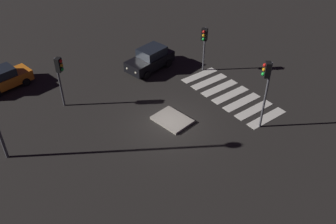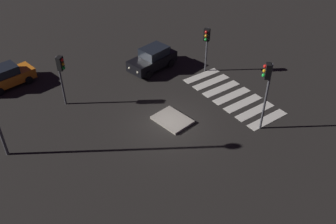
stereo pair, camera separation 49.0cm
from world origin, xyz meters
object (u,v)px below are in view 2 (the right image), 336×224
traffic_light_east (207,40)px  traffic_light_north (61,69)px  traffic_light_south (267,81)px  car_black (153,59)px  traffic_island (172,120)px  car_orange (7,76)px

traffic_light_east → traffic_light_north: size_ratio=0.98×
traffic_light_south → traffic_light_north: bearing=-7.8°
traffic_light_east → traffic_light_south: bearing=45.3°
car_black → traffic_light_east: (-2.81, -3.11, 1.91)m
traffic_island → traffic_light_south: traffic_light_south is taller
traffic_light_south → traffic_light_east: (7.54, -1.79, -0.80)m
traffic_light_east → traffic_light_north: 10.99m
car_black → traffic_light_south: traffic_light_south is taller
car_black → traffic_light_north: size_ratio=1.15×
car_orange → traffic_light_north: 5.88m
traffic_island → traffic_light_south: (-3.82, -4.10, 3.50)m
car_black → traffic_light_south: bearing=86.4°
traffic_light_north → traffic_light_east: bearing=42.1°
car_black → traffic_light_east: traffic_light_east is taller
traffic_island → traffic_light_east: bearing=-57.7°
car_black → traffic_light_north: traffic_light_north is taller
traffic_island → car_black: bearing=-23.1°
car_orange → traffic_light_east: bearing=-36.8°
traffic_island → car_orange: (10.69, 7.50, 0.72)m
car_black → traffic_light_north: 7.96m
traffic_light_south → traffic_light_east: traffic_light_south is taller
car_black → traffic_light_north: (-0.71, 7.68, 1.97)m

